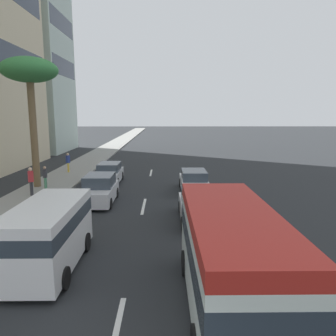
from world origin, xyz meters
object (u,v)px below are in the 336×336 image
object	(u,v)px
palm_tree	(30,74)
pedestrian_near_lamp	(45,176)
minibus_second	(230,256)
van_fifth	(48,232)
car_fourth	(109,173)
car_sixth	(99,190)
car_third	(199,207)
pedestrian_mid_block	(31,180)
car_lead	(194,181)
pedestrian_by_tree	(68,162)

from	to	relation	value
palm_tree	pedestrian_near_lamp	bearing A→B (deg)	-126.13
minibus_second	van_fifth	bearing A→B (deg)	66.99
palm_tree	car_fourth	bearing A→B (deg)	-69.41
car_fourth	car_sixth	size ratio (longest dim) A/B	1.03
van_fifth	pedestrian_near_lamp	world-z (taller)	van_fifth
car_third	pedestrian_mid_block	size ratio (longest dim) A/B	2.34
pedestrian_mid_block	car_lead	bearing A→B (deg)	-22.01
car_lead	pedestrian_mid_block	xyz separation A→B (m)	(-1.45, 10.62, 0.45)
minibus_second	pedestrian_by_tree	size ratio (longest dim) A/B	3.81
minibus_second	palm_tree	xyz separation A→B (m)	(14.62, 11.02, 6.45)
pedestrian_by_tree	palm_tree	bearing A→B (deg)	-160.15
van_fifth	pedestrian_mid_block	distance (m)	10.60
pedestrian_near_lamp	palm_tree	xyz separation A→B (m)	(0.60, 0.82, 7.02)
car_lead	pedestrian_mid_block	world-z (taller)	pedestrian_mid_block
minibus_second	palm_tree	size ratio (longest dim) A/B	0.73
car_third	van_fifth	distance (m)	7.57
minibus_second	car_sixth	xyz separation A→B (m)	(10.78, 5.73, -0.77)
car_lead	pedestrian_near_lamp	size ratio (longest dim) A/B	2.68
minibus_second	car_third	xyz separation A→B (m)	(7.33, 0.05, -0.82)
car_fourth	minibus_second	bearing A→B (deg)	20.32
minibus_second	pedestrian_near_lamp	world-z (taller)	minibus_second
van_fifth	car_third	bearing A→B (deg)	130.10
car_lead	palm_tree	bearing A→B (deg)	84.32
minibus_second	car_fourth	xyz separation A→B (m)	(16.47, 6.10, -0.84)
pedestrian_mid_block	car_fourth	bearing A→B (deg)	16.22
pedestrian_mid_block	palm_tree	size ratio (longest dim) A/B	0.20
car_sixth	pedestrian_by_tree	bearing A→B (deg)	-153.68
car_third	pedestrian_near_lamp	distance (m)	12.15
car_third	pedestrian_by_tree	distance (m)	16.62
car_fourth	palm_tree	size ratio (longest dim) A/B	0.47
pedestrian_near_lamp	pedestrian_mid_block	world-z (taller)	pedestrian_mid_block
pedestrian_mid_block	pedestrian_by_tree	bearing A→B (deg)	60.69
car_sixth	pedestrian_near_lamp	distance (m)	5.52
pedestrian_mid_block	van_fifth	bearing A→B (deg)	-94.43
pedestrian_near_lamp	pedestrian_mid_block	size ratio (longest dim) A/B	0.86
car_fourth	palm_tree	world-z (taller)	palm_tree
car_sixth	pedestrian_near_lamp	size ratio (longest dim) A/B	2.59
palm_tree	minibus_second	bearing A→B (deg)	-143.01
minibus_second	car_third	bearing A→B (deg)	0.41
car_lead	car_fourth	xyz separation A→B (m)	(2.97, 6.35, 0.01)
minibus_second	palm_tree	bearing A→B (deg)	36.99
car_sixth	pedestrian_by_tree	size ratio (longest dim) A/B	2.36
car_lead	pedestrian_near_lamp	xyz separation A→B (m)	(0.52, 10.45, 0.28)
van_fifth	pedestrian_near_lamp	bearing A→B (deg)	-159.29
pedestrian_near_lamp	pedestrian_mid_block	xyz separation A→B (m)	(-1.97, 0.17, 0.17)
minibus_second	pedestrian_mid_block	xyz separation A→B (m)	(12.05, 10.37, -0.40)
minibus_second	car_sixth	distance (m)	12.24
car_third	pedestrian_near_lamp	bearing A→B (deg)	56.59
car_third	van_fifth	size ratio (longest dim) A/B	0.91
minibus_second	car_third	size ratio (longest dim) A/B	1.54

